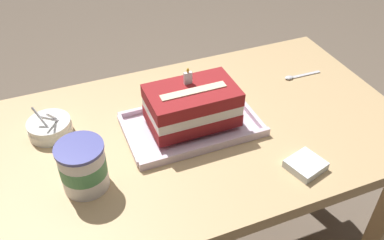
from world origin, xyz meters
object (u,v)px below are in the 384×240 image
birthday_cake (191,106)px  bowl_stack (50,127)px  foil_tray (191,126)px  ice_cream_tub (83,166)px  napkin_pile (306,165)px  serving_spoon_near_tray (295,76)px

birthday_cake → bowl_stack: 0.38m
foil_tray → bowl_stack: (-0.36, 0.12, 0.01)m
birthday_cake → bowl_stack: (-0.36, 0.12, -0.05)m
birthday_cake → ice_cream_tub: 0.32m
ice_cream_tub → napkin_pile: (0.51, -0.15, -0.05)m
foil_tray → bowl_stack: bearing=161.8°
bowl_stack → ice_cream_tub: ice_cream_tub is taller
ice_cream_tub → serving_spoon_near_tray: 0.74m
birthday_cake → serving_spoon_near_tray: bearing=14.7°
napkin_pile → birthday_cake: bearing=129.3°
birthday_cake → serving_spoon_near_tray: 0.43m
bowl_stack → napkin_pile: 0.67m
bowl_stack → ice_cream_tub: size_ratio=0.96×
serving_spoon_near_tray → napkin_pile: bearing=-119.6°
serving_spoon_near_tray → napkin_pile: napkin_pile is taller
bowl_stack → ice_cream_tub: bearing=-76.2°
bowl_stack → serving_spoon_near_tray: bearing=-0.8°
bowl_stack → napkin_pile: size_ratio=1.16×
bowl_stack → serving_spoon_near_tray: size_ratio=0.90×
foil_tray → napkin_pile: foil_tray is taller
foil_tray → birthday_cake: bearing=90.0°
foil_tray → birthday_cake: (0.00, 0.00, 0.07)m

